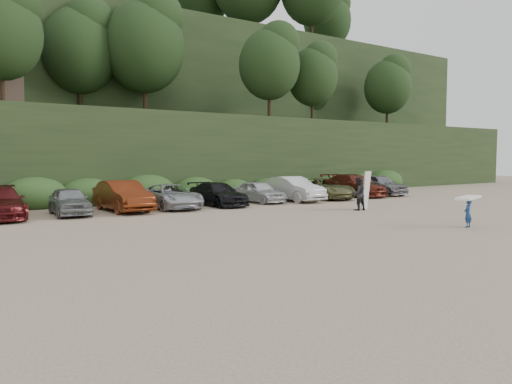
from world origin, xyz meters
TOP-DOWN VIEW (x-y plane):
  - ground at (0.00, 0.00)m, footprint 120.00×120.00m
  - hillside_backdrop at (-0.26, 35.93)m, footprint 90.00×41.50m
  - parked_cars at (-1.77, 10.01)m, footprint 36.53×6.13m
  - child_surfer at (4.26, -3.92)m, footprint 2.21×1.27m
  - adult_surfer at (5.47, 3.31)m, footprint 1.35×0.77m

SIDE VIEW (x-z plane):
  - ground at x=0.00m, z-range 0.00..0.00m
  - parked_cars at x=-1.77m, z-range -0.07..1.57m
  - child_surfer at x=4.26m, z-range 0.23..1.51m
  - adult_surfer at x=5.47m, z-range -0.15..1.97m
  - hillside_backdrop at x=-0.26m, z-range -2.78..25.22m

